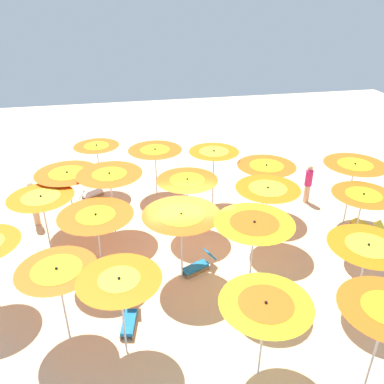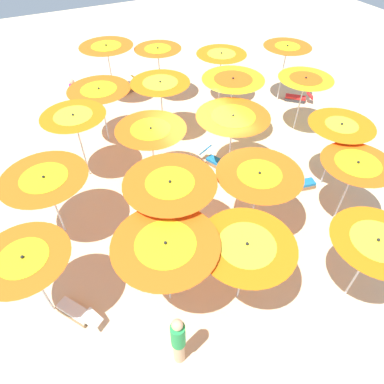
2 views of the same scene
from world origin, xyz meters
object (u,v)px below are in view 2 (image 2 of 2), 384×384
at_px(beach_umbrella_14, 158,52).
at_px(lounger_3, 297,97).
at_px(beach_umbrella_3, 305,84).
at_px(beach_umbrella_17, 74,120).
at_px(beach_umbrella_11, 170,187).
at_px(lounger_4, 216,160).
at_px(beach_umbrella_9, 221,57).
at_px(lounger_2, 77,312).
at_px(beach_umbrella_16, 46,183).
at_px(beachgoer_0, 178,341).
at_px(beach_umbrella_8, 233,83).
at_px(beach_umbrella_2, 339,131).
at_px(beach_umbrella_15, 26,263).
at_px(beach_umbrella_6, 259,178).
at_px(beach_umbrella_13, 161,87).
at_px(beach_umbrella_18, 99,93).
at_px(beach_umbrella_5, 246,250).
at_px(beachgoer_1, 76,98).
at_px(beach_umbrella_7, 233,121).
at_px(beach_umbrella_4, 287,51).
at_px(beach_umbrella_10, 166,249).
at_px(beach_ball, 23,200).
at_px(beach_umbrella_1, 356,168).
at_px(beach_umbrella_0, 375,246).
at_px(lounger_1, 128,87).
at_px(beach_umbrella_19, 107,51).
at_px(lounger_0, 299,184).

bearing_deg(beach_umbrella_14, lounger_3, 61.12).
distance_m(beach_umbrella_3, beach_umbrella_17, 8.27).
distance_m(beach_umbrella_11, lounger_4, 4.29).
distance_m(beach_umbrella_9, lounger_2, 11.26).
relative_size(beach_umbrella_16, lounger_3, 2.02).
bearing_deg(beach_umbrella_9, beachgoer_0, -33.87).
relative_size(beach_umbrella_8, beach_umbrella_14, 1.08).
bearing_deg(beach_umbrella_2, beach_umbrella_9, -176.99).
xyz_separation_m(beach_umbrella_3, beach_umbrella_15, (3.66, -10.25, 0.03)).
bearing_deg(beach_umbrella_3, beach_umbrella_8, -103.87).
height_order(beach_umbrella_6, beach_umbrella_13, beach_umbrella_13).
height_order(beach_umbrella_14, beach_umbrella_15, beach_umbrella_14).
xyz_separation_m(beach_umbrella_2, beach_umbrella_16, (-1.75, -8.26, -0.19)).
bearing_deg(beach_umbrella_13, beach_umbrella_18, -109.84).
height_order(beach_umbrella_5, beachgoer_1, beach_umbrella_5).
height_order(beach_umbrella_7, beach_umbrella_16, beach_umbrella_7).
bearing_deg(beach_umbrella_6, lounger_4, 170.47).
distance_m(beach_umbrella_2, beach_umbrella_8, 3.99).
xyz_separation_m(beach_umbrella_4, beach_umbrella_18, (-0.42, -7.84, -0.25)).
distance_m(beach_umbrella_2, beach_umbrella_17, 8.02).
height_order(lounger_4, beachgoer_0, beachgoer_0).
bearing_deg(beach_umbrella_10, beach_ball, -150.54).
distance_m(beach_umbrella_1, beach_umbrella_10, 5.55).
xyz_separation_m(beach_umbrella_16, beach_ball, (-1.75, -0.96, -1.79)).
distance_m(beach_umbrella_8, beach_umbrella_10, 7.19).
distance_m(beach_umbrella_14, beachgoer_1, 3.92).
height_order(beach_umbrella_0, lounger_1, beach_umbrella_0).
relative_size(beach_umbrella_7, beach_umbrella_10, 1.02).
relative_size(beach_umbrella_14, lounger_4, 1.94).
height_order(beach_umbrella_8, beach_umbrella_17, beach_umbrella_8).
distance_m(beach_umbrella_19, lounger_0, 9.47).
bearing_deg(lounger_4, beach_umbrella_18, -162.11).
bearing_deg(beach_umbrella_10, beach_umbrella_14, 158.72).
bearing_deg(beach_umbrella_16, lounger_0, 77.61).
bearing_deg(beach_umbrella_15, lounger_0, 95.42).
xyz_separation_m(beach_umbrella_9, beach_ball, (2.97, -8.87, -1.84)).
xyz_separation_m(beach_umbrella_10, beach_ball, (-5.12, -2.89, -1.93)).
bearing_deg(beach_umbrella_11, beach_umbrella_17, -160.79).
xyz_separation_m(beach_umbrella_16, beach_umbrella_17, (-2.19, 1.27, 0.28)).
height_order(beachgoer_0, beachgoer_1, beachgoer_0).
relative_size(beach_umbrella_2, beach_ball, 9.89).
bearing_deg(beach_umbrella_1, beach_umbrella_14, -168.37).
relative_size(beach_umbrella_15, beachgoer_1, 1.34).
bearing_deg(beach_umbrella_17, beachgoer_0, 2.13).
distance_m(beach_umbrella_3, beach_umbrella_11, 7.50).
bearing_deg(lounger_2, beach_umbrella_14, -67.80).
xyz_separation_m(beach_umbrella_14, beach_umbrella_15, (8.40, -6.34, -0.11)).
height_order(beach_umbrella_1, beach_ball, beach_umbrella_1).
height_order(beach_umbrella_9, lounger_0, beach_umbrella_9).
relative_size(beach_umbrella_7, beachgoer_1, 1.41).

